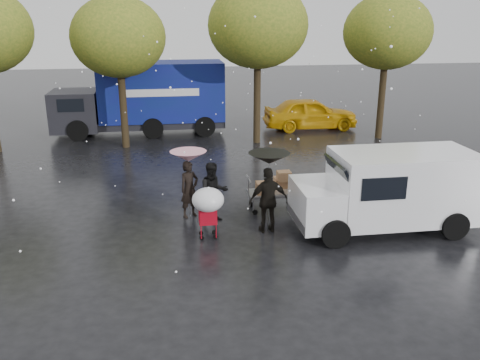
{
  "coord_description": "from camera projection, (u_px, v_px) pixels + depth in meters",
  "views": [
    {
      "loc": [
        -1.7,
        -12.78,
        5.79
      ],
      "look_at": [
        0.36,
        1.0,
        1.18
      ],
      "focal_mm": 38.0,
      "sensor_mm": 36.0,
      "label": 1
    }
  ],
  "objects": [
    {
      "name": "umbrella_black",
      "position": [
        269.0,
        158.0,
        13.45
      ],
      "size": [
        1.11,
        1.11,
        2.26
      ],
      "color": "#4C4C4C",
      "rests_on": "ground"
    },
    {
      "name": "blue_truck",
      "position": [
        145.0,
        98.0,
        25.0
      ],
      "size": [
        8.3,
        2.6,
        3.5
      ],
      "color": "navy",
      "rests_on": "ground"
    },
    {
      "name": "vendor_cart",
      "position": [
        275.0,
        187.0,
        15.43
      ],
      "size": [
        1.52,
        0.8,
        1.27
      ],
      "color": "slate",
      "rests_on": "ground"
    },
    {
      "name": "umbrella_pink",
      "position": [
        188.0,
        156.0,
        14.58
      ],
      "size": [
        1.06,
        1.06,
        2.01
      ],
      "color": "#4C4C4C",
      "rests_on": "ground"
    },
    {
      "name": "ground",
      "position": [
        232.0,
        232.0,
        14.06
      ],
      "size": [
        90.0,
        90.0,
        0.0
      ],
      "primitive_type": "plane",
      "color": "black",
      "rests_on": "ground"
    },
    {
      "name": "person_pink",
      "position": [
        189.0,
        189.0,
        14.89
      ],
      "size": [
        0.74,
        0.67,
        1.7
      ],
      "primitive_type": "imported",
      "rotation": [
        0.0,
        0.0,
        0.56
      ],
      "color": "black",
      "rests_on": "ground"
    },
    {
      "name": "shopping_cart",
      "position": [
        208.0,
        202.0,
        13.26
      ],
      "size": [
        0.84,
        0.84,
        1.46
      ],
      "color": "red",
      "rests_on": "ground"
    },
    {
      "name": "yellow_taxi",
      "position": [
        310.0,
        113.0,
        26.26
      ],
      "size": [
        4.81,
        1.97,
        1.63
      ],
      "primitive_type": "imported",
      "rotation": [
        0.0,
        0.0,
        1.56
      ],
      "color": "#D89B0B",
      "rests_on": "ground"
    },
    {
      "name": "white_van",
      "position": [
        389.0,
        189.0,
        13.97
      ],
      "size": [
        4.91,
        2.18,
        2.2
      ],
      "color": "white",
      "rests_on": "ground"
    },
    {
      "name": "box_ground_near",
      "position": [
        334.0,
        208.0,
        15.12
      ],
      "size": [
        0.61,
        0.51,
        0.5
      ],
      "primitive_type": "cube",
      "rotation": [
        0.0,
        0.0,
        -0.13
      ],
      "color": "#976742",
      "rests_on": "ground"
    },
    {
      "name": "person_middle",
      "position": [
        213.0,
        192.0,
        14.55
      ],
      "size": [
        0.95,
        0.79,
        1.76
      ],
      "primitive_type": "imported",
      "rotation": [
        0.0,
        0.0,
        0.16
      ],
      "color": "black",
      "rests_on": "ground"
    },
    {
      "name": "tree_row",
      "position": [
        190.0,
        31.0,
        21.8
      ],
      "size": [
        21.6,
        4.4,
        7.12
      ],
      "color": "black",
      "rests_on": "ground"
    },
    {
      "name": "person_black",
      "position": [
        268.0,
        200.0,
        13.82
      ],
      "size": [
        1.11,
        0.54,
        1.84
      ],
      "primitive_type": "imported",
      "rotation": [
        0.0,
        0.0,
        3.23
      ],
      "color": "black",
      "rests_on": "ground"
    },
    {
      "name": "box_ground_far",
      "position": [
        328.0,
        201.0,
        15.89
      ],
      "size": [
        0.45,
        0.37,
        0.32
      ],
      "primitive_type": "cube",
      "rotation": [
        0.0,
        0.0,
        0.12
      ],
      "color": "#976742",
      "rests_on": "ground"
    }
  ]
}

